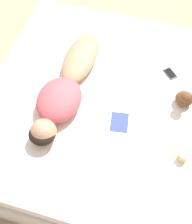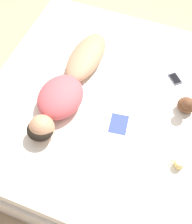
# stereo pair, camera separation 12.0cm
# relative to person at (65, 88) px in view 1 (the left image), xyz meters

# --- Properties ---
(ground_plane) EXTENTS (12.00, 12.00, 0.00)m
(ground_plane) POSITION_rel_person_xyz_m (-0.27, -0.06, -0.58)
(ground_plane) COLOR #9E8466
(bed) EXTENTS (1.96, 2.19, 0.48)m
(bed) POSITION_rel_person_xyz_m (-0.27, -0.06, -0.34)
(bed) COLOR beige
(bed) RESTS_ON ground_plane
(person) EXTENTS (0.38, 1.26, 0.21)m
(person) POSITION_rel_person_xyz_m (0.00, 0.00, 0.00)
(person) COLOR #A37556
(person) RESTS_ON bed
(open_magazine) EXTENTS (0.48, 0.33, 0.01)m
(open_magazine) POSITION_rel_person_xyz_m (-0.61, 0.13, -0.09)
(open_magazine) COLOR white
(open_magazine) RESTS_ON bed
(coffee_mug) EXTENTS (0.11, 0.07, 0.08)m
(coffee_mug) POSITION_rel_person_xyz_m (-1.04, 0.32, -0.05)
(coffee_mug) COLOR tan
(coffee_mug) RESTS_ON bed
(cell_phone) EXTENTS (0.15, 0.15, 0.01)m
(cell_phone) POSITION_rel_person_xyz_m (-0.82, -0.48, -0.09)
(cell_phone) COLOR #333842
(cell_phone) RESTS_ON bed
(plush_toy) EXTENTS (0.15, 0.17, 0.20)m
(plush_toy) POSITION_rel_person_xyz_m (-0.97, -0.18, -0.01)
(plush_toy) COLOR brown
(plush_toy) RESTS_ON bed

